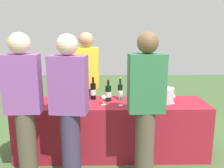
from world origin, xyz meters
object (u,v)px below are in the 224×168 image
at_px(wine_bottle_0, 70,92).
at_px(wine_glass_2, 121,97).
at_px(server_pouring, 87,81).
at_px(guest_1, 69,105).
at_px(wine_glass_0, 55,98).
at_px(guest_2, 146,104).
at_px(ice_bucket, 166,95).
at_px(wine_bottle_3, 108,93).
at_px(wine_glass_3, 173,97).
at_px(wine_bottle_2, 93,91).
at_px(guest_0, 24,104).
at_px(wine_glass_1, 104,98).
at_px(wine_bottle_5, 160,91).
at_px(wine_bottle_1, 79,92).
at_px(wine_bottle_4, 120,92).

xyz_separation_m(wine_bottle_0, wine_glass_2, (0.69, -0.26, -0.00)).
relative_size(server_pouring, guest_1, 1.00).
bearing_deg(wine_glass_0, guest_2, -22.99).
bearing_deg(wine_bottle_0, ice_bucket, -6.39).
bearing_deg(guest_1, wine_bottle_3, 66.36).
height_order(wine_glass_3, guest_1, guest_1).
relative_size(server_pouring, guest_2, 0.99).
relative_size(wine_bottle_2, guest_2, 0.19).
bearing_deg(guest_0, wine_bottle_0, 60.96).
xyz_separation_m(wine_bottle_2, ice_bucket, (0.97, -0.18, -0.02)).
relative_size(wine_bottle_2, wine_glass_1, 2.42).
distance_m(wine_bottle_3, wine_glass_3, 0.85).
height_order(wine_bottle_3, wine_glass_2, wine_bottle_3).
relative_size(wine_bottle_5, wine_glass_1, 2.60).
xyz_separation_m(wine_glass_3, server_pouring, (-1.17, 0.60, 0.08)).
xyz_separation_m(wine_glass_1, guest_0, (-0.83, -0.53, 0.09)).
bearing_deg(ice_bucket, wine_glass_1, -174.46).
distance_m(wine_bottle_0, wine_bottle_1, 0.14).
bearing_deg(guest_1, wine_glass_1, 63.10).
distance_m(wine_bottle_3, wine_glass_1, 0.18).
height_order(wine_glass_0, wine_glass_1, wine_glass_0).
bearing_deg(wine_bottle_3, wine_bottle_0, 174.44).
bearing_deg(guest_2, wine_bottle_0, 137.29).
distance_m(server_pouring, guest_0, 1.30).
height_order(wine_bottle_2, wine_bottle_3, wine_bottle_2).
xyz_separation_m(wine_bottle_5, server_pouring, (-1.04, 0.41, 0.05)).
xyz_separation_m(wine_bottle_0, wine_glass_3, (1.37, -0.19, -0.02)).
bearing_deg(wine_bottle_2, guest_0, -130.97).
bearing_deg(wine_bottle_4, wine_bottle_1, -172.70).
bearing_deg(wine_glass_1, guest_0, -147.79).
distance_m(wine_bottle_0, wine_bottle_5, 1.24).
bearing_deg(guest_1, wine_glass_0, 126.22).
bearing_deg(guest_0, wine_bottle_4, 33.38).
xyz_separation_m(wine_bottle_1, guest_2, (0.80, -0.71, 0.06)).
bearing_deg(wine_bottle_1, wine_bottle_3, -1.63).
xyz_separation_m(wine_glass_0, guest_2, (1.07, -0.45, 0.06)).
height_order(wine_bottle_5, wine_glass_2, wine_bottle_5).
height_order(wine_bottle_0, wine_bottle_1, wine_bottle_1).
bearing_deg(guest_2, wine_bottle_4, 103.05).
height_order(wine_bottle_4, wine_glass_3, wine_bottle_4).
xyz_separation_m(wine_bottle_4, guest_2, (0.24, -0.78, 0.07)).
distance_m(guest_1, guest_2, 0.81).
bearing_deg(wine_bottle_3, wine_bottle_4, 26.92).
xyz_separation_m(wine_glass_2, guest_0, (-1.05, -0.49, 0.07)).
xyz_separation_m(wine_bottle_3, guest_2, (0.40, -0.70, 0.07)).
bearing_deg(wine_bottle_0, wine_glass_3, -7.75).
height_order(wine_bottle_2, guest_2, guest_2).
bearing_deg(guest_1, wine_bottle_0, 105.57).
bearing_deg(wine_bottle_2, wine_bottle_4, -1.04).
height_order(wine_bottle_1, ice_bucket, wine_bottle_1).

